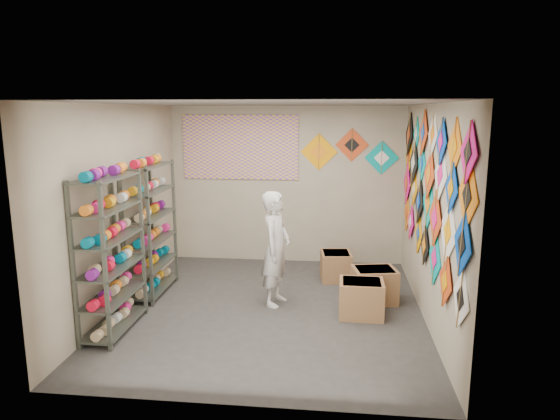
# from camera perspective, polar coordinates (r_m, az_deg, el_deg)

# --- Properties ---
(ground) EXTENTS (4.50, 4.50, 0.00)m
(ground) POSITION_cam_1_polar(r_m,az_deg,el_deg) (6.82, -1.13, -11.25)
(ground) COLOR #312E2B
(room_walls) EXTENTS (4.50, 4.50, 4.50)m
(room_walls) POSITION_cam_1_polar(r_m,az_deg,el_deg) (6.38, -1.19, 2.54)
(room_walls) COLOR tan
(room_walls) RESTS_ON ground
(shelf_rack_front) EXTENTS (0.40, 1.10, 1.90)m
(shelf_rack_front) POSITION_cam_1_polar(r_m,az_deg,el_deg) (6.22, -18.77, -4.84)
(shelf_rack_front) COLOR #4C5147
(shelf_rack_front) RESTS_ON ground
(shelf_rack_back) EXTENTS (0.40, 1.10, 1.90)m
(shelf_rack_back) POSITION_cam_1_polar(r_m,az_deg,el_deg) (7.38, -14.55, -2.13)
(shelf_rack_back) COLOR #4C5147
(shelf_rack_back) RESTS_ON ground
(string_spools) EXTENTS (0.12, 2.36, 0.12)m
(string_spools) POSITION_cam_1_polar(r_m,az_deg,el_deg) (6.77, -16.52, -2.60)
(string_spools) COLOR #FD2688
(string_spools) RESTS_ON ground
(kite_wall_display) EXTENTS (0.06, 4.32, 2.02)m
(kite_wall_display) POSITION_cam_1_polar(r_m,az_deg,el_deg) (6.46, 16.55, 2.21)
(kite_wall_display) COLOR white
(kite_wall_display) RESTS_ON room_walls
(back_wall_kites) EXTENTS (1.65, 0.02, 0.78)m
(back_wall_kites) POSITION_cam_1_polar(r_m,az_deg,el_deg) (8.52, 7.87, 6.61)
(back_wall_kites) COLOR #FE9D00
(back_wall_kites) RESTS_ON room_walls
(poster) EXTENTS (2.00, 0.01, 1.10)m
(poster) POSITION_cam_1_polar(r_m,az_deg,el_deg) (8.66, -4.56, 7.16)
(poster) COLOR purple
(poster) RESTS_ON room_walls
(shopkeeper) EXTENTS (0.74, 0.63, 1.57)m
(shopkeeper) POSITION_cam_1_polar(r_m,az_deg,el_deg) (6.76, -0.47, -4.44)
(shopkeeper) COLOR beige
(shopkeeper) RESTS_ON ground
(carton_a) EXTENTS (0.57, 0.48, 0.47)m
(carton_a) POSITION_cam_1_polar(r_m,az_deg,el_deg) (6.62, 9.26, -9.95)
(carton_a) COLOR #9E7145
(carton_a) RESTS_ON ground
(carton_b) EXTENTS (0.66, 0.57, 0.47)m
(carton_b) POSITION_cam_1_polar(r_m,az_deg,el_deg) (7.12, 10.71, -8.43)
(carton_b) COLOR #9E7145
(carton_b) RESTS_ON ground
(carton_c) EXTENTS (0.51, 0.55, 0.44)m
(carton_c) POSITION_cam_1_polar(r_m,az_deg,el_deg) (7.93, 6.39, -6.38)
(carton_c) COLOR #9E7145
(carton_c) RESTS_ON ground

